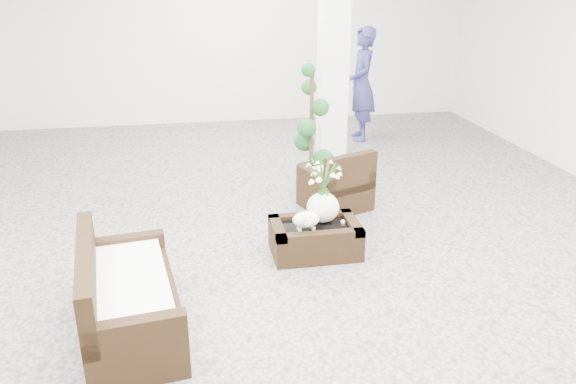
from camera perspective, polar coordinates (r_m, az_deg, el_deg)
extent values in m
plane|color=gray|center=(6.21, -0.16, -5.00)|extent=(11.00, 11.00, 0.00)
cube|color=white|center=(8.62, 4.61, 14.55)|extent=(0.40, 0.40, 3.50)
cube|color=black|center=(5.91, 2.74, -4.80)|extent=(0.90, 0.60, 0.31)
ellipsoid|color=white|center=(5.69, 1.83, -2.96)|extent=(0.28, 0.23, 0.21)
cylinder|color=white|center=(5.92, 5.56, -2.98)|extent=(0.04, 0.04, 0.03)
cube|color=black|center=(6.99, 4.83, 1.37)|extent=(0.92, 0.90, 0.76)
cube|color=black|center=(4.75, -15.72, -9.28)|extent=(0.92, 1.58, 0.80)
imported|color=navy|center=(9.90, 7.46, 10.69)|extent=(0.53, 0.74, 1.92)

